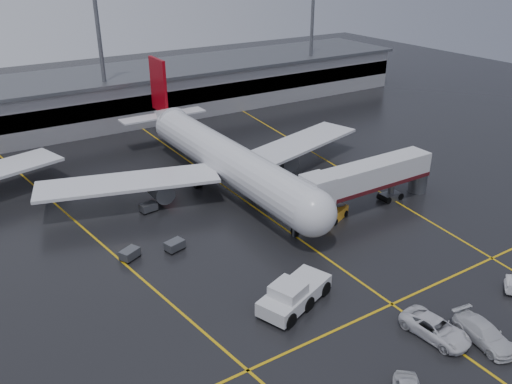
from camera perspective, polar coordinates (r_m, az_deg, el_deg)
ground at (r=65.14m, az=0.54°, el=-2.17°), size 220.00×220.00×0.00m
apron_line_centre at (r=65.13m, az=0.54°, el=-2.16°), size 0.25×90.00×0.02m
apron_line_stop at (r=50.88m, az=14.46°, el=-11.64°), size 60.00×0.25×0.02m
apron_line_left at (r=66.67m, az=-18.95°, el=-2.95°), size 9.99×69.35×0.02m
apron_line_right at (r=82.34m, az=7.28°, el=3.59°), size 7.57×69.64×0.02m
terminal at (r=104.69m, az=-14.14°, el=10.15°), size 122.00×19.00×8.60m
light_mast_mid at (r=95.64m, az=-16.45°, el=14.80°), size 3.00×1.20×25.45m
light_mast_right at (r=116.52m, az=6.06°, el=17.28°), size 3.00×1.20×25.45m
main_airliner at (r=71.05m, az=-3.72°, el=3.87°), size 48.80×45.60×14.10m
jet_bridge at (r=66.12m, az=12.09°, el=1.44°), size 19.90×3.40×6.05m
pushback_tractor at (r=48.71m, az=4.06°, el=-11.01°), size 8.46×5.68×2.81m
belt_loader at (r=64.02m, az=8.48°, el=-2.35°), size 4.35×3.08×2.54m
service_van_a at (r=47.78m, az=18.79°, el=-13.76°), size 3.33×6.21×1.66m
service_van_b at (r=48.66m, az=23.39°, el=-13.82°), size 3.20×6.03×1.66m
baggage_cart_a at (r=57.58m, az=-8.76°, el=-5.68°), size 2.27×1.78×1.12m
baggage_cart_b at (r=56.97m, az=-13.46°, el=-6.48°), size 2.37×2.05×1.12m
baggage_cart_c at (r=66.30m, az=-11.52°, el=-1.60°), size 2.16×1.56×1.12m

